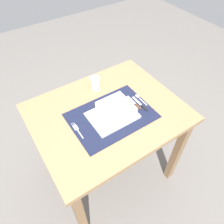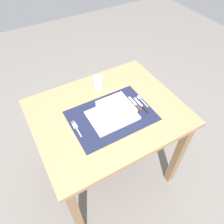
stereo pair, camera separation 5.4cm
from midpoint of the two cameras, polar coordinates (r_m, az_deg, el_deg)
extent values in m
plane|color=slate|center=(1.89, -1.70, -15.35)|extent=(6.00, 6.00, 0.00)
cube|color=#A37A51|center=(1.28, -2.41, -0.29)|extent=(0.88, 0.72, 0.03)
cube|color=olive|center=(1.40, -9.65, -25.87)|extent=(0.05, 0.05, 0.72)
cube|color=olive|center=(1.62, 16.17, -10.26)|extent=(0.05, 0.05, 0.72)
cube|color=olive|center=(1.69, -19.19, -7.76)|extent=(0.05, 0.05, 0.72)
cube|color=olive|center=(1.88, 3.12, 2.79)|extent=(0.05, 0.05, 0.72)
cube|color=#191E38|center=(1.25, -1.24, -0.91)|extent=(0.48, 0.34, 0.00)
cube|color=white|center=(1.24, -1.01, -0.89)|extent=(0.27, 0.20, 0.02)
cube|color=white|center=(1.24, -0.19, 0.11)|extent=(0.18, 0.18, 0.01)
cube|color=white|center=(1.19, -3.53, -0.60)|extent=(0.01, 0.18, 0.05)
cube|color=white|center=(1.25, 2.98, 2.53)|extent=(0.01, 0.18, 0.05)
cube|color=white|center=(1.17, 2.04, -1.45)|extent=(0.16, 0.01, 0.05)
cube|color=white|center=(1.27, -2.26, 3.28)|extent=(0.16, 0.01, 0.05)
cylinder|color=beige|center=(1.22, -0.19, 0.77)|extent=(0.15, 0.15, 0.03)
cube|color=silver|center=(1.17, -9.87, -5.86)|extent=(0.01, 0.07, 0.00)
cube|color=silver|center=(1.21, -10.99, -4.16)|extent=(0.02, 0.04, 0.00)
cylinder|color=silver|center=(1.22, -11.88, -3.46)|extent=(0.00, 0.02, 0.00)
cylinder|color=silver|center=(1.22, -11.55, -3.31)|extent=(0.00, 0.02, 0.00)
cylinder|color=silver|center=(1.22, -11.23, -3.16)|extent=(0.00, 0.02, 0.00)
cube|color=silver|center=(1.33, 7.13, 2.76)|extent=(0.01, 0.08, 0.00)
ellipsoid|color=silver|center=(1.36, 5.69, 4.23)|extent=(0.02, 0.03, 0.01)
cube|color=black|center=(1.29, 7.47, 1.10)|extent=(0.01, 0.06, 0.01)
cube|color=silver|center=(1.33, 5.57, 2.95)|extent=(0.01, 0.09, 0.00)
cube|color=#59331E|center=(1.30, 5.77, 1.47)|extent=(0.01, 0.05, 0.01)
cube|color=silver|center=(1.33, 4.01, 3.22)|extent=(0.01, 0.08, 0.00)
cylinder|color=white|center=(1.40, -5.56, 7.67)|extent=(0.06, 0.06, 0.09)
cylinder|color=#338C3F|center=(1.41, -5.52, 7.23)|extent=(0.05, 0.05, 0.06)
camera|label=1|loc=(0.03, -91.26, -1.38)|focal=34.08mm
camera|label=2|loc=(0.03, 88.74, 1.38)|focal=34.08mm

